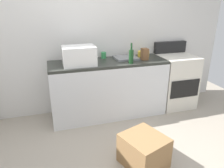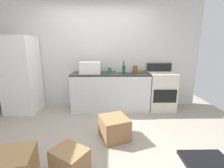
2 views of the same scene
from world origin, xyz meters
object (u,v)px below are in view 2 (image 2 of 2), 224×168
object	(u,v)px
stove_oven	(161,91)
cardboard_box_medium	(14,168)
wine_bottle	(124,69)
refrigerator	(21,75)
coffee_mug	(110,70)
cardboard_box_large	(114,128)
mixing_bowl	(137,70)
knife_block	(135,70)
cardboard_box_small	(70,164)
microwave	(90,68)

from	to	relation	value
stove_oven	cardboard_box_medium	distance (m)	3.15
wine_bottle	cardboard_box_medium	world-z (taller)	wine_bottle
refrigerator	coffee_mug	world-z (taller)	refrigerator
cardboard_box_large	cardboard_box_medium	bearing A→B (deg)	-142.54
refrigerator	mixing_bowl	distance (m)	2.70
mixing_bowl	cardboard_box_medium	world-z (taller)	mixing_bowl
knife_block	cardboard_box_small	bearing A→B (deg)	-117.46
coffee_mug	cardboard_box_large	distance (m)	1.66
knife_block	microwave	bearing A→B (deg)	-179.67
knife_block	mixing_bowl	bearing A→B (deg)	69.29
coffee_mug	refrigerator	bearing A→B (deg)	-172.84
coffee_mug	cardboard_box_medium	size ratio (longest dim) A/B	0.23
cardboard_box_large	cardboard_box_small	world-z (taller)	cardboard_box_large
refrigerator	wine_bottle	distance (m)	2.35
refrigerator	cardboard_box_small	distance (m)	2.66
refrigerator	stove_oven	distance (m)	3.29
refrigerator	cardboard_box_small	bearing A→B (deg)	-52.17
microwave	cardboard_box_large	distance (m)	1.55
cardboard_box_large	stove_oven	bearing A→B (deg)	47.39
coffee_mug	cardboard_box_medium	distance (m)	2.68
cardboard_box_medium	coffee_mug	bearing A→B (deg)	65.58
stove_oven	cardboard_box_medium	size ratio (longest dim) A/B	2.51
microwave	knife_block	size ratio (longest dim) A/B	2.56
microwave	coffee_mug	xyz separation A→B (m)	(0.43, 0.28, -0.09)
cardboard_box_large	cardboard_box_medium	xyz separation A→B (m)	(-1.13, -0.87, -0.01)
mixing_bowl	cardboard_box_small	distance (m)	2.59
microwave	cardboard_box_medium	distance (m)	2.31
microwave	knife_block	xyz separation A→B (m)	(1.02, 0.01, -0.05)
stove_oven	knife_block	distance (m)	0.84
wine_bottle	microwave	bearing A→B (deg)	169.70
knife_block	wine_bottle	bearing A→B (deg)	-153.39
refrigerator	wine_bottle	xyz separation A→B (m)	(2.34, -0.16, 0.15)
cardboard_box_large	knife_block	bearing A→B (deg)	66.50
refrigerator	cardboard_box_large	size ratio (longest dim) A/B	3.78
refrigerator	cardboard_box_large	bearing A→B (deg)	-30.01
microwave	cardboard_box_large	bearing A→B (deg)	-66.93
stove_oven	mixing_bowl	size ratio (longest dim) A/B	5.79
refrigerator	cardboard_box_small	world-z (taller)	refrigerator
microwave	wine_bottle	xyz separation A→B (m)	(0.74, -0.13, -0.03)
wine_bottle	cardboard_box_small	bearing A→B (deg)	-112.21
stove_oven	wine_bottle	bearing A→B (deg)	-166.77
coffee_mug	knife_block	world-z (taller)	knife_block
refrigerator	cardboard_box_small	xyz separation A→B (m)	(1.58, -2.03, -0.68)
microwave	cardboard_box_medium	bearing A→B (deg)	-106.98
refrigerator	microwave	xyz separation A→B (m)	(1.60, -0.03, 0.17)
refrigerator	stove_oven	bearing A→B (deg)	0.97
refrigerator	coffee_mug	distance (m)	2.05
microwave	coffee_mug	bearing A→B (deg)	33.21
stove_oven	cardboard_box_small	world-z (taller)	stove_oven
wine_bottle	mixing_bowl	bearing A→B (deg)	43.63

